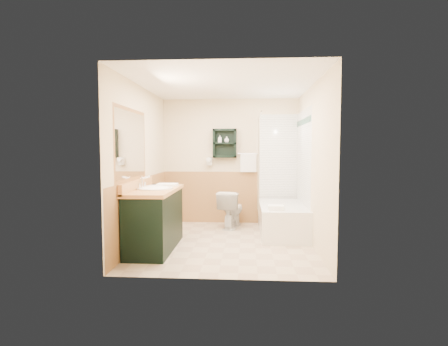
% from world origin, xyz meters
% --- Properties ---
extents(floor, '(3.00, 3.00, 0.00)m').
position_xyz_m(floor, '(0.00, 0.00, 0.00)').
color(floor, '#CAB493').
rests_on(floor, ground).
extents(back_wall, '(2.60, 0.04, 2.40)m').
position_xyz_m(back_wall, '(0.00, 1.52, 1.20)').
color(back_wall, '#FBEBC4').
rests_on(back_wall, ground).
extents(left_wall, '(0.04, 3.00, 2.40)m').
position_xyz_m(left_wall, '(-1.32, 0.00, 1.20)').
color(left_wall, '#FBEBC4').
rests_on(left_wall, ground).
extents(right_wall, '(0.04, 3.00, 2.40)m').
position_xyz_m(right_wall, '(1.32, 0.00, 1.20)').
color(right_wall, '#FBEBC4').
rests_on(right_wall, ground).
extents(ceiling, '(2.60, 3.00, 0.04)m').
position_xyz_m(ceiling, '(0.00, 0.00, 2.42)').
color(ceiling, white).
rests_on(ceiling, back_wall).
extents(wainscot_left, '(2.98, 2.98, 1.00)m').
position_xyz_m(wainscot_left, '(-1.29, 0.00, 0.50)').
color(wainscot_left, '#C0834E').
rests_on(wainscot_left, left_wall).
extents(wainscot_back, '(2.58, 2.58, 1.00)m').
position_xyz_m(wainscot_back, '(0.00, 1.49, 0.50)').
color(wainscot_back, '#C0834E').
rests_on(wainscot_back, back_wall).
extents(mirror_frame, '(1.30, 1.30, 1.00)m').
position_xyz_m(mirror_frame, '(-1.27, -0.55, 1.50)').
color(mirror_frame, '#915B2F').
rests_on(mirror_frame, left_wall).
extents(mirror_glass, '(1.20, 1.20, 0.90)m').
position_xyz_m(mirror_glass, '(-1.27, -0.55, 1.50)').
color(mirror_glass, white).
rests_on(mirror_glass, left_wall).
extents(tile_right, '(1.50, 1.50, 2.10)m').
position_xyz_m(tile_right, '(1.28, 0.75, 1.05)').
color(tile_right, white).
rests_on(tile_right, right_wall).
extents(tile_back, '(0.95, 0.95, 2.10)m').
position_xyz_m(tile_back, '(1.03, 1.48, 1.05)').
color(tile_back, white).
rests_on(tile_back, back_wall).
extents(tile_accent, '(1.50, 1.50, 0.10)m').
position_xyz_m(tile_accent, '(1.27, 0.75, 1.90)').
color(tile_accent, '#134333').
rests_on(tile_accent, right_wall).
extents(wall_shelf, '(0.45, 0.15, 0.55)m').
position_xyz_m(wall_shelf, '(-0.10, 1.41, 1.55)').
color(wall_shelf, black).
rests_on(wall_shelf, back_wall).
extents(hair_dryer, '(0.10, 0.24, 0.18)m').
position_xyz_m(hair_dryer, '(-0.40, 1.43, 1.20)').
color(hair_dryer, silver).
rests_on(hair_dryer, back_wall).
extents(towel_bar, '(0.40, 0.06, 0.40)m').
position_xyz_m(towel_bar, '(0.35, 1.45, 1.35)').
color(towel_bar, white).
rests_on(towel_bar, back_wall).
extents(curtain_rod, '(0.03, 1.60, 0.03)m').
position_xyz_m(curtain_rod, '(0.53, 0.75, 2.00)').
color(curtain_rod, silver).
rests_on(curtain_rod, back_wall).
extents(shower_curtain, '(1.05, 1.05, 1.70)m').
position_xyz_m(shower_curtain, '(0.53, 0.92, 1.15)').
color(shower_curtain, '#BDAE8F').
rests_on(shower_curtain, curtain_rod).
extents(vanity, '(0.59, 1.38, 0.87)m').
position_xyz_m(vanity, '(-0.99, -0.38, 0.44)').
color(vanity, black).
rests_on(vanity, ground).
extents(bathtub, '(0.75, 1.50, 0.50)m').
position_xyz_m(bathtub, '(0.93, 0.65, 0.25)').
color(bathtub, white).
rests_on(bathtub, ground).
extents(toilet, '(0.53, 0.76, 0.67)m').
position_xyz_m(toilet, '(0.04, 1.06, 0.34)').
color(toilet, white).
rests_on(toilet, ground).
extents(counter_towel, '(0.30, 0.23, 0.04)m').
position_xyz_m(counter_towel, '(-0.89, -0.01, 0.89)').
color(counter_towel, white).
rests_on(counter_towel, vanity).
extents(vanity_book, '(0.16, 0.03, 0.21)m').
position_xyz_m(vanity_book, '(-1.16, 0.04, 0.98)').
color(vanity_book, black).
rests_on(vanity_book, vanity).
extents(tub_towel, '(0.24, 0.20, 0.07)m').
position_xyz_m(tub_towel, '(0.78, 0.13, 0.53)').
color(tub_towel, white).
rests_on(tub_towel, bathtub).
extents(soap_bottle_a, '(0.08, 0.15, 0.07)m').
position_xyz_m(soap_bottle_a, '(-0.19, 1.40, 1.60)').
color(soap_bottle_a, white).
rests_on(soap_bottle_a, wall_shelf).
extents(soap_bottle_b, '(0.10, 0.12, 0.09)m').
position_xyz_m(soap_bottle_b, '(-0.06, 1.40, 1.61)').
color(soap_bottle_b, white).
rests_on(soap_bottle_b, wall_shelf).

